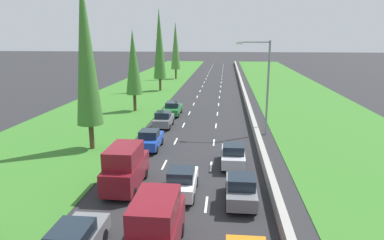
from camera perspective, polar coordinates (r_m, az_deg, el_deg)
name	(u,v)px	position (r m, az deg, el deg)	size (l,w,h in m)	color
ground_plane	(211,89)	(64.03, 3.10, 5.13)	(300.00, 300.00, 0.00)	#28282B
grass_verge_left	(143,88)	(65.79, -8.02, 5.26)	(14.00, 140.00, 0.04)	#387528
grass_verge_right	(291,90)	(65.02, 15.88, 4.78)	(14.00, 140.00, 0.04)	#387528
median_barrier	(242,87)	(63.98, 8.23, 5.38)	(0.44, 120.00, 0.85)	#9E9B93
lane_markings	(211,89)	(64.03, 3.10, 5.13)	(3.64, 116.00, 0.01)	white
maroon_van_centre_lane	(156,226)	(15.82, -5.83, -16.89)	(1.96, 4.90, 2.82)	maroon
white_hatchback_centre_lane	(182,182)	(21.37, -1.69, -10.05)	(1.74, 3.90, 1.72)	white
maroon_van_left_lane	(125,167)	(22.44, -10.83, -7.56)	(1.96, 4.90, 2.82)	maroon
blue_hatchback_left_lane	(150,139)	(29.86, -6.88, -3.18)	(1.74, 3.90, 1.72)	#1E47B7
grey_hatchback_left_lane	(164,119)	(36.82, -4.67, 0.09)	(1.74, 3.90, 1.72)	slate
grey_hatchback_right_lane	(241,189)	(20.60, 7.99, -11.13)	(1.74, 3.90, 1.72)	slate
green_sedan_left_lane	(173,109)	(42.43, -3.13, 1.89)	(1.82, 4.50, 1.64)	#237A33
silver_hatchback_right_lane	(233,155)	(26.04, 6.73, -5.71)	(1.74, 3.90, 1.72)	silver
poplar_tree_second	(86,50)	(29.71, -17.00, 10.84)	(2.16, 2.16, 14.45)	#4C3823
poplar_tree_third	(133,63)	(44.57, -9.57, 9.22)	(2.06, 2.06, 10.20)	#4C3823
poplar_tree_fourth	(159,44)	(61.09, -5.36, 12.27)	(2.15, 2.15, 14.01)	#4C3823
poplar_tree_fifth	(176,46)	(78.18, -2.71, 12.01)	(2.11, 2.11, 12.43)	#4C3823
street_light_mast	(264,81)	(33.90, 11.75, 6.24)	(3.20, 0.28, 9.00)	gray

